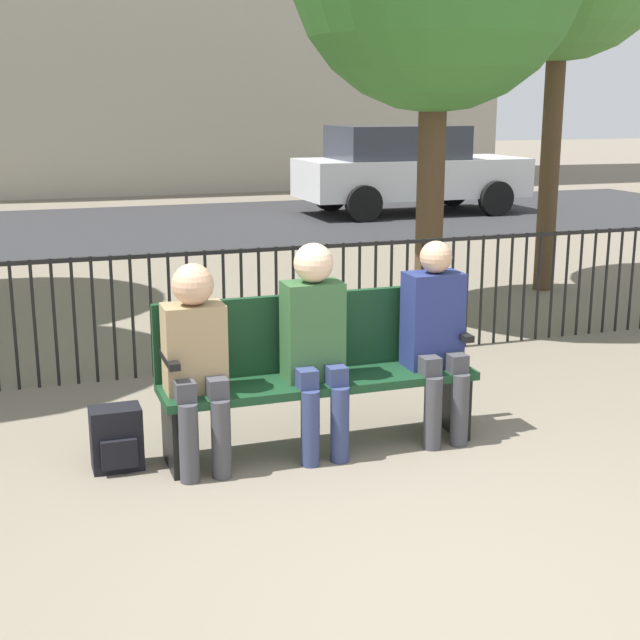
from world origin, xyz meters
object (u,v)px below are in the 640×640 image
seated_person_2 (436,331)px  backpack (117,439)px  seated_person_0 (196,354)px  seated_person_1 (315,337)px  parked_car_0 (407,168)px  park_bench (316,366)px

seated_person_2 → backpack: size_ratio=3.39×
seated_person_0 → seated_person_1: 0.70m
seated_person_2 → parked_car_0: 11.50m
backpack → parked_car_0: 12.29m
park_bench → backpack: (-1.19, 0.01, -0.32)m
park_bench → parked_car_0: size_ratio=0.45×
park_bench → seated_person_1: seated_person_1 is taller
park_bench → backpack: park_bench is taller
seated_person_0 → backpack: 0.68m
seated_person_1 → parked_car_0: 11.83m
park_bench → seated_person_1: (-0.05, -0.13, 0.21)m
seated_person_1 → backpack: seated_person_1 is taller
park_bench → seated_person_1: 0.25m
seated_person_2 → backpack: (-1.92, 0.14, -0.51)m
park_bench → seated_person_2: seated_person_2 is taller
parked_car_0 → backpack: bearing=-122.2°
seated_person_1 → seated_person_2: bearing=-0.1°
park_bench → parked_car_0: 11.70m
seated_person_0 → backpack: size_ratio=3.25×
parked_car_0 → park_bench: bearing=-117.2°
seated_person_1 → backpack: bearing=173.1°
seated_person_0 → seated_person_2: (1.48, 0.00, 0.01)m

